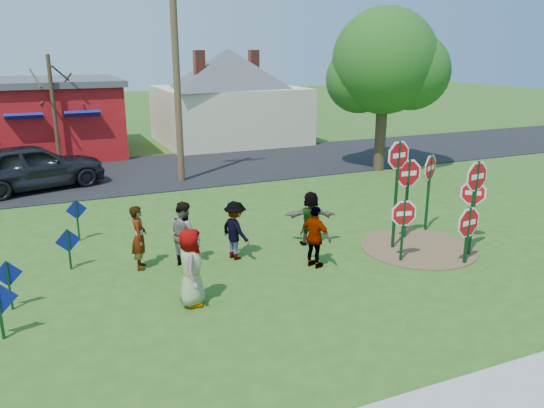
{
  "coord_description": "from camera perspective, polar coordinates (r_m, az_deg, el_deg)",
  "views": [
    {
      "loc": [
        -4.8,
        -12.12,
        5.38
      ],
      "look_at": [
        0.68,
        0.49,
        1.33
      ],
      "focal_mm": 35.0,
      "sensor_mm": 36.0,
      "label": 1
    }
  ],
  "objects": [
    {
      "name": "stop_sign_a",
      "position": [
        14.02,
        13.96,
        -1.46
      ],
      "size": [
        0.93,
        0.21,
        1.79
      ],
      "rotation": [
        0.0,
        0.0,
        -0.2
      ],
      "color": "#103B1C",
      "rests_on": "ground"
    },
    {
      "name": "blue_diamond_d",
      "position": [
        16.22,
        -20.24,
        -1.15
      ],
      "size": [
        0.59,
        0.09,
        1.24
      ],
      "rotation": [
        0.0,
        0.0,
        0.13
      ],
      "color": "#103B1C",
      "rests_on": "ground"
    },
    {
      "name": "ground",
      "position": [
        14.1,
        -1.74,
        -6.04
      ],
      "size": [
        120.0,
        120.0,
        0.0
      ],
      "primitive_type": "plane",
      "color": "#295819",
      "rests_on": "ground"
    },
    {
      "name": "stop_sign_b",
      "position": [
        14.62,
        13.38,
        3.89
      ],
      "size": [
        1.04,
        0.21,
        3.18
      ],
      "rotation": [
        0.0,
        0.0,
        0.18
      ],
      "color": "#103B1C",
      "rests_on": "ground"
    },
    {
      "name": "road",
      "position": [
        24.69,
        -11.73,
        3.51
      ],
      "size": [
        120.0,
        7.5,
        0.04
      ],
      "primitive_type": "cube",
      "color": "black",
      "rests_on": "ground"
    },
    {
      "name": "utility_pole",
      "position": [
        22.02,
        -10.27,
        14.47
      ],
      "size": [
        2.2,
        0.42,
        9.0
      ],
      "rotation": [
        0.0,
        0.0,
        -0.14
      ],
      "color": "#4C3823",
      "rests_on": "ground"
    },
    {
      "name": "person_f",
      "position": [
        14.99,
        4.17,
        -1.53
      ],
      "size": [
        1.51,
        0.92,
        1.56
      ],
      "primitive_type": "imported",
      "rotation": [
        0.0,
        0.0,
        2.79
      ],
      "color": "#1A5329",
      "rests_on": "ground"
    },
    {
      "name": "stop_sign_f",
      "position": [
        16.1,
        20.79,
        0.75
      ],
      "size": [
        0.76,
        0.63,
        1.93
      ],
      "rotation": [
        0.0,
        0.0,
        -0.69
      ],
      "color": "#103B1C",
      "rests_on": "ground"
    },
    {
      "name": "person_e",
      "position": [
        13.43,
        4.69,
        -3.58
      ],
      "size": [
        0.76,
        1.02,
        1.61
      ],
      "primitive_type": "imported",
      "rotation": [
        0.0,
        0.0,
        2.01
      ],
      "color": "#4B3056",
      "rests_on": "ground"
    },
    {
      "name": "person_b",
      "position": [
        13.72,
        -14.11,
        -3.5
      ],
      "size": [
        0.51,
        0.67,
        1.65
      ],
      "primitive_type": "imported",
      "rotation": [
        0.0,
        0.0,
        1.37
      ],
      "color": "#2D715F",
      "rests_on": "ground"
    },
    {
      "name": "stop_sign_g",
      "position": [
        15.65,
        14.42,
        2.42
      ],
      "size": [
        1.11,
        0.1,
        2.52
      ],
      "rotation": [
        0.0,
        0.0,
        -0.07
      ],
      "color": "#103B1C",
      "rests_on": "ground"
    },
    {
      "name": "stop_sign_c",
      "position": [
        14.81,
        21.07,
        1.76
      ],
      "size": [
        1.09,
        0.19,
        2.74
      ],
      "rotation": [
        0.0,
        0.0,
        0.16
      ],
      "color": "#103B1C",
      "rests_on": "ground"
    },
    {
      "name": "bare_tree_east",
      "position": [
        26.34,
        -22.56,
        10.7
      ],
      "size": [
        1.8,
        1.8,
        5.14
      ],
      "color": "#382819",
      "rests_on": "ground"
    },
    {
      "name": "person_a",
      "position": [
        11.57,
        -8.68,
        -6.74
      ],
      "size": [
        0.79,
        0.98,
        1.74
      ],
      "primitive_type": "imported",
      "rotation": [
        0.0,
        0.0,
        1.26
      ],
      "color": "#3F4182",
      "rests_on": "ground"
    },
    {
      "name": "stop_sign_e",
      "position": [
        14.39,
        20.36,
        -2.18
      ],
      "size": [
        1.08,
        0.19,
        1.67
      ],
      "rotation": [
        0.0,
        0.0,
        0.16
      ],
      "color": "#103B1C",
      "rests_on": "ground"
    },
    {
      "name": "dirt_patch",
      "position": [
        15.46,
        15.43,
        -4.53
      ],
      "size": [
        3.2,
        3.2,
        0.03
      ],
      "primitive_type": "cylinder",
      "color": "brown",
      "rests_on": "ground"
    },
    {
      "name": "suv",
      "position": [
        22.73,
        -24.42,
        3.7
      ],
      "size": [
        5.78,
        3.62,
        1.83
      ],
      "primitive_type": "imported",
      "rotation": [
        0.0,
        0.0,
        1.86
      ],
      "color": "#303136",
      "rests_on": "road"
    },
    {
      "name": "blue_diamond_b",
      "position": [
        12.59,
        -26.49,
        -7.29
      ],
      "size": [
        0.59,
        0.06,
        1.12
      ],
      "rotation": [
        0.0,
        0.0,
        0.03
      ],
      "color": "#103B1C",
      "rests_on": "ground"
    },
    {
      "name": "cream_house",
      "position": [
        31.93,
        -4.69,
        11.93
      ],
      "size": [
        9.4,
        9.4,
        6.5
      ],
      "color": "beige",
      "rests_on": "ground"
    },
    {
      "name": "stop_sign_d",
      "position": [
        16.5,
        16.61,
        3.12
      ],
      "size": [
        0.95,
        0.51,
        2.5
      ],
      "rotation": [
        0.0,
        0.0,
        0.49
      ],
      "color": "#103B1C",
      "rests_on": "ground"
    },
    {
      "name": "leafy_tree",
      "position": [
        24.45,
        12.23,
        14.22
      ],
      "size": [
        5.03,
        4.59,
        7.15
      ],
      "color": "#382819",
      "rests_on": "ground"
    },
    {
      "name": "blue_diamond_c",
      "position": [
        14.25,
        -21.05,
        -4.11
      ],
      "size": [
        0.62,
        0.1,
        1.08
      ],
      "rotation": [
        0.0,
        0.0,
        0.14
      ],
      "color": "#103B1C",
      "rests_on": "ground"
    },
    {
      "name": "person_d",
      "position": [
        13.97,
        -3.96,
        -2.84
      ],
      "size": [
        0.86,
        1.14,
        1.57
      ],
      "primitive_type": "imported",
      "rotation": [
        0.0,
        0.0,
        1.88
      ],
      "color": "#34353A",
      "rests_on": "ground"
    },
    {
      "name": "person_c",
      "position": [
        13.7,
        -9.42,
        -3.16
      ],
      "size": [
        0.8,
        0.94,
        1.7
      ],
      "primitive_type": "imported",
      "rotation": [
        0.0,
        0.0,
        1.78
      ],
      "color": "#974B42",
      "rests_on": "ground"
    },
    {
      "name": "red_building",
      "position": [
        30.31,
        -24.93,
        8.42
      ],
      "size": [
        9.4,
        7.69,
        3.9
      ],
      "color": "maroon",
      "rests_on": "ground"
    }
  ]
}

